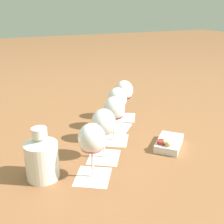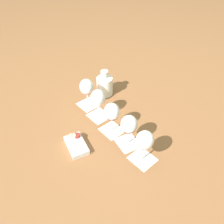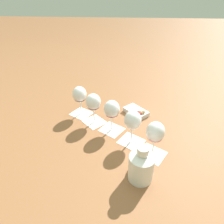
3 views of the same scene
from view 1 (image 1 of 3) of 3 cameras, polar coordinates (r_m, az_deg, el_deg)
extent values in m
plane|color=brown|center=(1.13, 0.10, -5.80)|extent=(8.00, 8.00, 0.00)
cube|color=silver|center=(0.91, -3.93, -12.97)|extent=(0.15, 0.15, 0.00)
cube|color=silver|center=(1.01, -1.65, -9.11)|extent=(0.15, 0.15, 0.00)
cube|color=silver|center=(1.12, 0.52, -5.77)|extent=(0.15, 0.15, 0.00)
cube|color=silver|center=(1.24, 1.06, -3.12)|extent=(0.16, 0.16, 0.00)
cube|color=silver|center=(1.35, 2.39, -1.07)|extent=(0.15, 0.15, 0.00)
cylinder|color=white|center=(0.91, -3.93, -12.78)|extent=(0.06, 0.06, 0.01)
cylinder|color=white|center=(0.88, -4.01, -10.28)|extent=(0.01, 0.01, 0.09)
ellipsoid|color=white|center=(0.84, -4.15, -5.39)|extent=(0.08, 0.08, 0.09)
ellipsoid|color=#CF545F|center=(0.85, -4.10, -7.24)|extent=(0.07, 0.07, 0.02)
cylinder|color=white|center=(1.01, -1.65, -8.93)|extent=(0.06, 0.06, 0.01)
cylinder|color=white|center=(0.99, -1.68, -6.60)|extent=(0.01, 0.01, 0.09)
ellipsoid|color=white|center=(0.95, -1.73, -2.11)|extent=(0.08, 0.08, 0.09)
ellipsoid|color=#9E2933|center=(0.96, -1.72, -3.45)|extent=(0.07, 0.07, 0.03)
cylinder|color=white|center=(1.12, 0.52, -5.60)|extent=(0.06, 0.06, 0.01)
cylinder|color=white|center=(1.10, 0.53, -3.46)|extent=(0.01, 0.01, 0.09)
ellipsoid|color=white|center=(1.07, 0.55, 0.64)|extent=(0.08, 0.08, 0.09)
ellipsoid|color=maroon|center=(1.08, 0.54, -0.80)|extent=(0.07, 0.07, 0.03)
cylinder|color=white|center=(1.24, 1.06, -2.96)|extent=(0.06, 0.06, 0.01)
cylinder|color=white|center=(1.22, 1.07, -0.98)|extent=(0.01, 0.01, 0.09)
ellipsoid|color=white|center=(1.19, 1.10, 2.77)|extent=(0.08, 0.08, 0.09)
ellipsoid|color=#511928|center=(1.20, 1.09, 1.44)|extent=(0.07, 0.07, 0.02)
cylinder|color=white|center=(1.35, 2.39, -0.92)|extent=(0.06, 0.06, 0.01)
cylinder|color=white|center=(1.33, 2.42, 0.92)|extent=(0.01, 0.01, 0.09)
ellipsoid|color=white|center=(1.30, 2.48, 4.39)|extent=(0.08, 0.08, 0.09)
ellipsoid|color=black|center=(1.31, 2.46, 3.26)|extent=(0.07, 0.07, 0.03)
cylinder|color=white|center=(0.90, -14.02, -9.59)|extent=(0.10, 0.10, 0.12)
cone|color=white|center=(0.87, -14.42, -5.61)|extent=(0.10, 0.10, 0.02)
cylinder|color=white|center=(0.86, -14.57, -4.09)|extent=(0.05, 0.05, 0.03)
cube|color=silver|center=(1.10, 11.54, -6.22)|extent=(0.17, 0.16, 0.03)
sphere|color=#DBB775|center=(1.03, 11.40, -6.39)|extent=(0.02, 0.02, 0.02)
cylinder|color=maroon|center=(1.05, 10.02, -6.04)|extent=(0.03, 0.03, 0.01)
sphere|color=beige|center=(1.05, 10.72, -5.97)|extent=(0.02, 0.02, 0.02)
camera|label=2|loc=(1.80, 27.07, 32.43)|focal=38.00mm
camera|label=3|loc=(0.97, -57.01, 22.99)|focal=32.00mm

